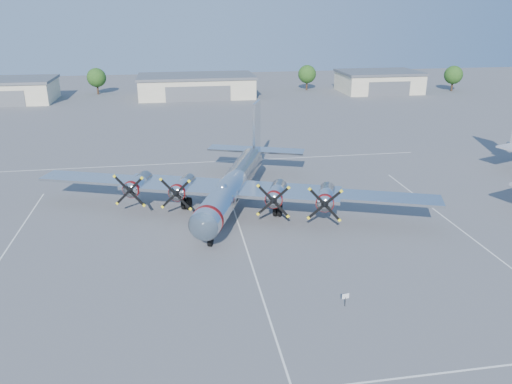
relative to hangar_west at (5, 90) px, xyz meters
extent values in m
plane|color=#5B5B5D|center=(45.00, -81.96, -2.71)|extent=(260.00, 260.00, 0.00)
cube|color=silver|center=(45.00, -86.96, -2.71)|extent=(0.15, 40.00, 0.01)
cube|color=silver|center=(67.00, -86.96, -2.71)|extent=(0.15, 40.00, 0.01)
cube|color=silver|center=(45.00, -56.96, -2.71)|extent=(60.00, 0.15, 0.01)
cube|color=beige|center=(0.00, 0.04, -0.31)|extent=(22.00, 14.00, 4.80)
cube|color=slate|center=(0.00, 0.04, 2.39)|extent=(22.60, 14.60, 0.60)
cube|color=beige|center=(45.00, 0.04, -0.31)|extent=(28.00, 14.00, 4.80)
cube|color=slate|center=(45.00, 0.04, 2.39)|extent=(28.60, 14.60, 0.60)
cube|color=slate|center=(45.00, -7.01, -0.91)|extent=(15.40, 0.20, 3.60)
cube|color=beige|center=(93.00, 0.04, -0.31)|extent=(20.00, 14.00, 4.80)
cube|color=slate|center=(93.00, 0.04, 2.39)|extent=(20.60, 14.60, 0.60)
cube|color=slate|center=(93.00, -7.01, -0.91)|extent=(11.00, 0.20, 3.60)
cylinder|color=#382619|center=(20.00, 8.04, -1.31)|extent=(0.50, 0.50, 2.80)
sphere|color=#154012|center=(20.00, 8.04, 1.53)|extent=(4.80, 4.80, 4.80)
cylinder|color=#382619|center=(75.00, 6.04, -1.31)|extent=(0.50, 0.50, 2.80)
sphere|color=#154012|center=(75.00, 6.04, 1.53)|extent=(4.80, 4.80, 4.80)
cylinder|color=#382619|center=(113.00, -1.96, -1.31)|extent=(0.50, 0.50, 2.80)
sphere|color=#154012|center=(113.00, -1.96, 1.53)|extent=(4.80, 4.80, 4.80)
cylinder|color=black|center=(50.92, -95.95, -2.31)|extent=(0.06, 0.06, 0.81)
cube|color=white|center=(50.92, -95.95, -1.85)|extent=(0.56, 0.11, 0.41)
camera|label=1|loc=(39.06, -126.59, 18.38)|focal=35.00mm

